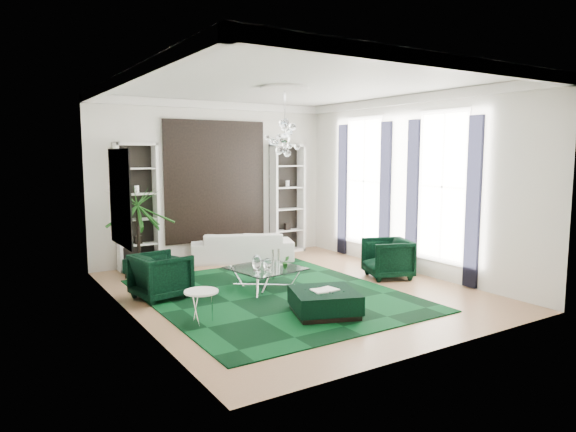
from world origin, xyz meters
TOP-DOWN VIEW (x-y plane):
  - floor at (0.00, 0.00)m, footprint 6.00×7.00m
  - ceiling at (0.00, 0.00)m, footprint 6.00×7.00m
  - wall_back at (0.00, 3.51)m, footprint 6.00×0.02m
  - wall_front at (0.00, -3.51)m, footprint 6.00×0.02m
  - wall_left at (-3.01, 0.00)m, footprint 0.02×7.00m
  - wall_right at (3.01, 0.00)m, footprint 0.02×7.00m
  - crown_molding at (0.00, 0.00)m, footprint 6.00×7.00m
  - ceiling_medallion at (0.00, 0.30)m, footprint 0.90×0.90m
  - tapestry at (0.00, 3.46)m, footprint 2.50×0.06m
  - shelving_left at (-1.95, 3.31)m, footprint 0.90×0.38m
  - shelving_right at (1.95, 3.31)m, footprint 0.90×0.38m
  - painting at (-2.97, 0.60)m, footprint 0.04×1.30m
  - window_near at (2.99, -0.90)m, footprint 0.03×1.10m
  - curtain_near_a at (2.96, -1.68)m, footprint 0.07×0.30m
  - curtain_near_b at (2.96, -0.12)m, footprint 0.07×0.30m
  - window_far at (2.99, 1.50)m, footprint 0.03×1.10m
  - curtain_far_a at (2.96, 0.72)m, footprint 0.07×0.30m
  - curtain_far_b at (2.96, 2.28)m, footprint 0.07×0.30m
  - rug at (-0.49, -0.10)m, footprint 4.20×5.00m
  - sofa at (0.39, 2.87)m, footprint 2.57×1.76m
  - armchair_left at (-2.28, 0.80)m, footprint 1.03×1.01m
  - armchair_right at (2.20, -0.21)m, footprint 1.14×1.13m
  - coffee_table at (-0.38, 0.36)m, footprint 1.37×1.37m
  - ottoman_side at (-1.91, 2.38)m, footprint 1.16×1.16m
  - ottoman_front at (-0.38, -1.52)m, footprint 1.28×1.28m
  - book at (-0.38, -1.52)m, footprint 0.42×0.28m
  - side_table at (-2.20, -0.87)m, footprint 0.69×0.69m
  - palm at (-2.08, 2.84)m, footprint 1.75×1.75m
  - chandelier at (0.10, 0.44)m, footprint 0.95×0.95m
  - table_plant at (-0.08, 0.11)m, footprint 0.16×0.14m

SIDE VIEW (x-z plane):
  - floor at x=0.00m, z-range -0.02..0.00m
  - rug at x=-0.49m, z-range 0.00..0.02m
  - ottoman_side at x=-1.91m, z-range 0.00..0.40m
  - ottoman_front at x=-0.38m, z-range 0.00..0.40m
  - coffee_table at x=-0.38m, z-range 0.00..0.41m
  - side_table at x=-2.20m, z-range 0.00..0.50m
  - sofa at x=0.39m, z-range 0.00..0.70m
  - armchair_left at x=-2.28m, z-range 0.00..0.81m
  - armchair_right at x=2.20m, z-range 0.00..0.81m
  - book at x=-0.38m, z-range 0.40..0.43m
  - table_plant at x=-0.08m, z-range 0.41..0.65m
  - palm at x=-2.08m, z-range 0.00..2.40m
  - shelving_left at x=-1.95m, z-range 0.00..2.80m
  - shelving_right at x=1.95m, z-range 0.00..2.80m
  - curtain_near_a at x=2.96m, z-range 0.02..3.27m
  - curtain_near_b at x=2.96m, z-range 0.02..3.27m
  - curtain_far_a at x=2.96m, z-range 0.02..3.27m
  - curtain_far_b at x=2.96m, z-range 0.02..3.27m
  - painting at x=-2.97m, z-range 1.05..2.65m
  - wall_back at x=0.00m, z-range 0.00..3.80m
  - wall_front at x=0.00m, z-range 0.00..3.80m
  - wall_left at x=-3.01m, z-range 0.00..3.80m
  - wall_right at x=3.01m, z-range 0.00..3.80m
  - tapestry at x=0.00m, z-range 0.50..3.30m
  - window_near at x=2.99m, z-range 0.45..3.35m
  - window_far at x=2.99m, z-range 0.45..3.35m
  - chandelier at x=0.10m, z-range 2.49..3.21m
  - crown_molding at x=0.00m, z-range 3.61..3.79m
  - ceiling_medallion at x=0.00m, z-range 3.75..3.79m
  - ceiling at x=0.00m, z-range 3.80..3.82m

